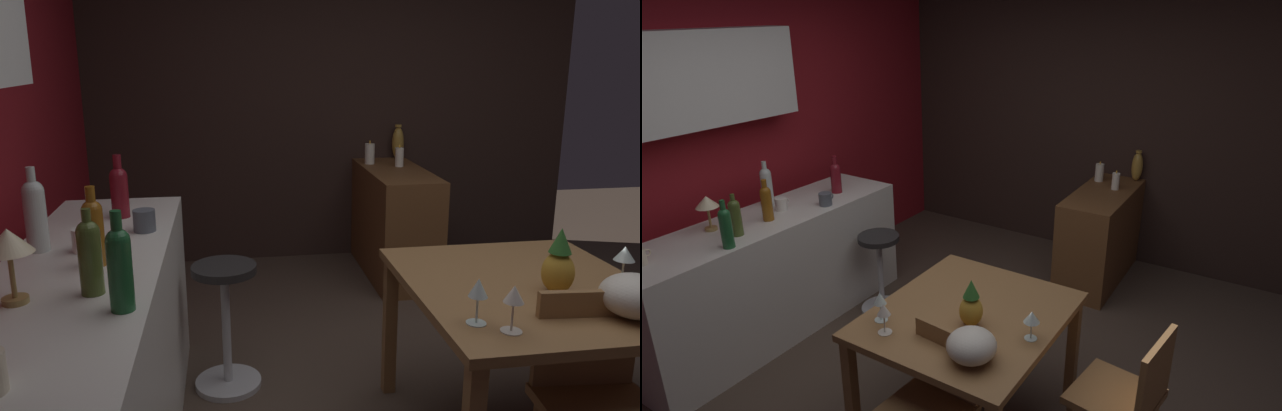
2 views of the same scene
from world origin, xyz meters
The scene contains 25 objects.
ground_plane centered at (0.00, 0.00, 0.00)m, with size 9.00×9.00×0.00m, color #47382D.
wall_kitchen_back centered at (-0.06, 2.08, 1.41)m, with size 5.20×0.33×2.60m.
wall_side_right centered at (2.55, 0.30, 1.30)m, with size 0.10×4.40×2.60m, color #33231E.
dining_table centered at (-0.16, -0.20, 0.65)m, with size 1.10×0.97×0.74m.
kitchen_counter centered at (-0.08, 1.55, 0.45)m, with size 2.10×0.60×0.90m, color silver.
sideboard_cabinet centered at (1.98, -0.26, 0.41)m, with size 1.10×0.44×0.82m, color brown.
chair_near_window centered at (-0.60, -0.26, 0.48)m, with size 0.43×0.43×0.84m.
chair_by_doorway centered at (-0.07, -1.07, 0.49)m, with size 0.45×0.45×0.87m.
bar_stool centered at (0.51, 1.03, 0.35)m, with size 0.34×0.34×0.65m.
wine_glass_left centered at (-0.55, 0.06, 0.87)m, with size 0.07×0.07×0.17m.
wine_glass_right centered at (-0.48, 0.15, 0.86)m, with size 0.07×0.07×0.17m.
wine_glass_center centered at (-0.20, -0.59, 0.86)m, with size 0.08×0.08×0.16m.
pineapple_centerpiece centered at (-0.26, -0.27, 0.85)m, with size 0.12×0.12×0.27m.
fruit_bowl centered at (-0.51, -0.43, 0.82)m, with size 0.24×0.24×0.15m, color beige.
wine_bottle_olive centered at (-0.39, 1.44, 1.04)m, with size 0.07×0.07×0.28m.
wine_bottle_clear centered at (0.10, 1.74, 1.06)m, with size 0.08×0.08×0.34m.
wine_bottle_ruby centered at (0.58, 1.50, 1.04)m, with size 0.08×0.08×0.30m.
wine_bottle_green centered at (-0.54, 1.32, 1.04)m, with size 0.07×0.07×0.31m.
wine_bottle_amber centered at (-0.11, 1.48, 1.04)m, with size 0.08×0.08×0.30m.
cup_slate centered at (0.32, 1.36, 0.95)m, with size 0.13×0.10×0.10m.
cup_white centered at (0.08, 1.56, 0.95)m, with size 0.12×0.09×0.09m.
counter_lamp centered at (-0.43, 1.66, 1.09)m, with size 0.15×0.15×0.24m.
pillar_candle_tall centered at (2.08, -0.32, 0.89)m, with size 0.06×0.06×0.17m.
pillar_candle_short centered at (2.24, -0.12, 0.90)m, with size 0.08×0.08×0.18m.
vase_brass centered at (2.42, -0.40, 0.95)m, with size 0.10×0.10×0.28m.
Camera 2 is at (-2.30, -1.50, 2.31)m, focal length 29.72 mm.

